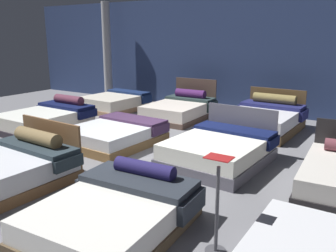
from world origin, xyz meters
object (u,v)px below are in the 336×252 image
(bed_9, at_px, (180,109))
(support_pillar, at_px, (107,52))
(bed_8, at_px, (115,102))
(bed_6, at_px, (219,150))
(bed_10, at_px, (264,119))
(bed_2, at_px, (115,212))
(bed_5, at_px, (115,134))
(price_sign, at_px, (217,216))
(bed_4, at_px, (47,119))
(bed_1, at_px, (5,170))

(bed_9, relative_size, support_pillar, 0.61)
(bed_8, height_order, support_pillar, support_pillar)
(bed_6, height_order, bed_8, bed_6)
(bed_9, distance_m, bed_10, 2.46)
(bed_2, relative_size, bed_10, 0.93)
(bed_6, height_order, bed_9, bed_9)
(bed_8, bearing_deg, bed_5, -45.91)
(bed_9, xyz_separation_m, price_sign, (3.64, -5.43, 0.17))
(bed_2, bearing_deg, bed_5, 127.29)
(bed_5, height_order, bed_6, bed_6)
(bed_6, bearing_deg, bed_8, 154.12)
(bed_6, height_order, bed_10, bed_10)
(bed_6, xyz_separation_m, bed_9, (-2.51, 2.82, 0.01))
(bed_4, distance_m, bed_8, 2.79)
(bed_4, bearing_deg, bed_6, 1.59)
(bed_2, distance_m, support_pillar, 9.50)
(bed_2, relative_size, support_pillar, 0.58)
(bed_4, distance_m, bed_9, 3.66)
(bed_1, relative_size, bed_4, 0.97)
(bed_4, bearing_deg, price_sign, -22.22)
(bed_10, height_order, price_sign, price_sign)
(support_pillar, bearing_deg, bed_4, -69.06)
(bed_6, distance_m, bed_8, 5.63)
(bed_2, bearing_deg, bed_6, 84.53)
(bed_1, distance_m, bed_6, 3.69)
(bed_2, relative_size, price_sign, 1.82)
(bed_6, bearing_deg, bed_5, -174.45)
(bed_4, height_order, bed_9, bed_9)
(bed_10, bearing_deg, price_sign, -75.36)
(bed_1, bearing_deg, bed_5, 92.66)
(bed_1, relative_size, bed_2, 1.03)
(bed_9, bearing_deg, bed_6, -49.11)
(bed_2, height_order, price_sign, price_sign)
(bed_2, distance_m, bed_4, 5.46)
(bed_1, distance_m, bed_2, 2.35)
(bed_5, relative_size, bed_10, 0.93)
(bed_8, xyz_separation_m, bed_9, (2.41, 0.07, 0.03))
(bed_9, bearing_deg, bed_5, -89.78)
(bed_4, xyz_separation_m, bed_8, (-0.11, 2.78, -0.02))
(bed_10, distance_m, price_sign, 5.50)
(bed_6, relative_size, price_sign, 1.86)
(bed_10, distance_m, support_pillar, 6.66)
(bed_5, bearing_deg, bed_10, 52.77)
(bed_5, relative_size, support_pillar, 0.58)
(bed_6, xyz_separation_m, support_pillar, (-6.39, 4.13, 1.49))
(bed_2, xyz_separation_m, support_pillar, (-6.28, 6.97, 1.52))
(bed_4, relative_size, bed_10, 1.00)
(bed_2, relative_size, bed_8, 1.02)
(bed_8, distance_m, bed_10, 4.87)
(bed_1, distance_m, bed_8, 6.03)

